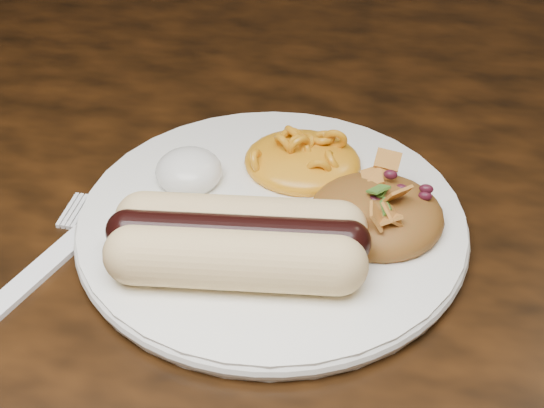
# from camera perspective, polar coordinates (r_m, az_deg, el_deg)

# --- Properties ---
(table) EXTENTS (1.60, 0.90, 0.75)m
(table) POSITION_cam_1_polar(r_m,az_deg,el_deg) (0.67, -2.95, -3.29)
(table) COLOR #351A08
(table) RESTS_ON floor
(plate) EXTENTS (0.33, 0.33, 0.01)m
(plate) POSITION_cam_1_polar(r_m,az_deg,el_deg) (0.54, 0.00, -1.36)
(plate) COLOR white
(plate) RESTS_ON table
(hotdog) EXTENTS (0.13, 0.08, 0.04)m
(hotdog) POSITION_cam_1_polar(r_m,az_deg,el_deg) (0.49, -2.37, -2.52)
(hotdog) COLOR #F8D98A
(hotdog) RESTS_ON plate
(mac_and_cheese) EXTENTS (0.09, 0.08, 0.03)m
(mac_and_cheese) POSITION_cam_1_polar(r_m,az_deg,el_deg) (0.57, 2.12, 3.84)
(mac_and_cheese) COLOR gold
(mac_and_cheese) RESTS_ON plate
(sour_cream) EXTENTS (0.05, 0.05, 0.03)m
(sour_cream) POSITION_cam_1_polar(r_m,az_deg,el_deg) (0.56, -5.75, 2.72)
(sour_cream) COLOR white
(sour_cream) RESTS_ON plate
(taco_salad) EXTENTS (0.09, 0.08, 0.04)m
(taco_salad) POSITION_cam_1_polar(r_m,az_deg,el_deg) (0.53, 7.22, -0.05)
(taco_salad) COLOR #A13012
(taco_salad) RESTS_ON plate
(fork) EXTENTS (0.07, 0.15, 0.00)m
(fork) POSITION_cam_1_polar(r_m,az_deg,el_deg) (0.53, -15.98, -4.75)
(fork) COLOR white
(fork) RESTS_ON table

